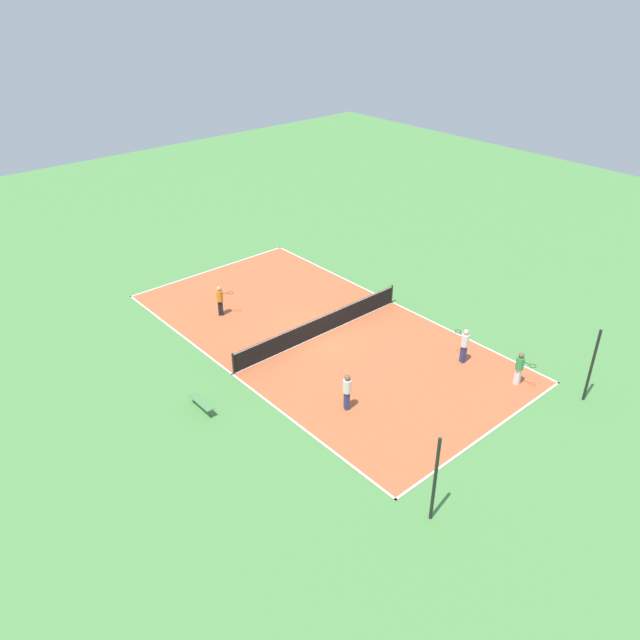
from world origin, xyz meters
The scene contains 12 objects.
ground_plane centered at (0.00, 0.00, 0.00)m, with size 80.00×80.00×0.00m, color #518E47.
court_surface centered at (0.00, 0.00, 0.01)m, with size 11.02×20.95×0.02m.
tennis_net centered at (0.00, 0.00, 0.58)m, with size 10.82×0.10×1.11m.
bench centered at (7.95, 1.35, 0.39)m, with size 0.36×1.58×0.45m.
player_near_white centered at (-3.52, 6.42, 1.07)m, with size 0.58×0.99×1.81m.
player_far_white centered at (3.19, 5.42, 1.04)m, with size 0.47×0.47×1.76m.
player_center_orange centered at (2.70, -5.15, 1.02)m, with size 0.95×0.82×1.73m.
player_far_green centered at (-3.92, 9.20, 0.99)m, with size 0.38×0.95×1.68m.
tennis_ball_far_baseline centered at (-0.71, -7.98, 0.06)m, with size 0.07×0.07×0.07m, color #CCE033.
tennis_ball_right_alley centered at (-3.18, -9.76, 0.06)m, with size 0.07×0.07×0.07m, color #CCE033.
fence_post_back_left centered at (-5.17, 11.80, 1.79)m, with size 0.12×0.12×3.57m.
fence_post_back_right centered at (5.17, 11.80, 1.79)m, with size 0.12×0.12×3.57m.
Camera 1 is at (18.16, 20.88, 16.73)m, focal length 35.00 mm.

